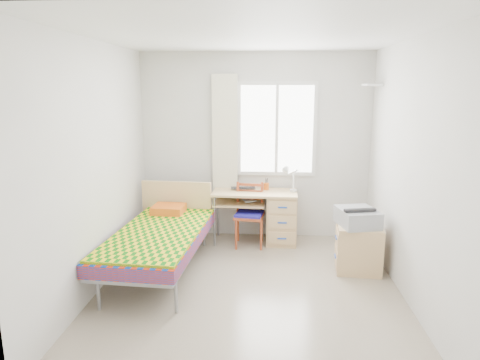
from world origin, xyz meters
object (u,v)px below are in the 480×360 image
Objects in this scene: chair at (250,210)px; printer at (358,217)px; desk at (276,215)px; cabinet at (358,248)px; bed at (161,236)px.

printer is (1.28, -0.77, 0.17)m from chair.
desk is 1.36× the size of chair.
chair is at bearing -160.61° from desk.
cabinet is 0.38m from printer.
cabinet is at bearing -31.25° from printer.
bed is 3.77× the size of printer.
cabinet is at bearing -23.14° from chair.
chair is 1.56× the size of printer.
bed reaches higher than desk.
desk reaches higher than cabinet.
cabinet is at bearing 7.30° from bed.
chair reaches higher than printer.
bed is 2.41× the size of chair.
desk is at bearing 40.97° from bed.
chair is at bearing 46.33° from bed.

